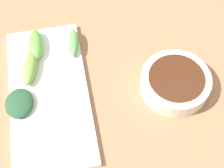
{
  "coord_description": "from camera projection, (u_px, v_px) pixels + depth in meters",
  "views": [
    {
      "loc": [
        0.06,
        0.34,
        0.64
      ],
      "look_at": [
        -0.01,
        -0.0,
        0.05
      ],
      "focal_mm": 52.38,
      "sensor_mm": 36.0,
      "label": 1
    }
  ],
  "objects": [
    {
      "name": "broccoli_stalk_3",
      "position": [
        73.0,
        43.0,
        0.75
      ],
      "size": [
        0.03,
        0.08,
        0.02
      ],
      "primitive_type": "ellipsoid",
      "rotation": [
        0.0,
        0.0,
        -0.14
      ],
      "color": "#5FB35B",
      "rests_on": "serving_plate"
    },
    {
      "name": "sauce_bowl",
      "position": [
        175.0,
        82.0,
        0.7
      ],
      "size": [
        0.15,
        0.15,
        0.04
      ],
      "color": "silver",
      "rests_on": "tabletop"
    },
    {
      "name": "broccoli_stalk_0",
      "position": [
        30.0,
        66.0,
        0.71
      ],
      "size": [
        0.05,
        0.1,
        0.03
      ],
      "primitive_type": "ellipsoid",
      "rotation": [
        0.0,
        0.0,
        -0.21
      ],
      "color": "#74A844",
      "rests_on": "serving_plate"
    },
    {
      "name": "broccoli_stalk_2",
      "position": [
        35.0,
        44.0,
        0.74
      ],
      "size": [
        0.03,
        0.08,
        0.03
      ],
      "primitive_type": "ellipsoid",
      "rotation": [
        0.0,
        0.0,
        -0.03
      ],
      "color": "#65B546",
      "rests_on": "serving_plate"
    },
    {
      "name": "tabletop",
      "position": [
        109.0,
        95.0,
        0.72
      ],
      "size": [
        2.1,
        2.1,
        0.02
      ],
      "primitive_type": "cube",
      "color": "#9F6E4E",
      "rests_on": "ground"
    },
    {
      "name": "broccoli_leafy_1",
      "position": [
        19.0,
        103.0,
        0.67
      ],
      "size": [
        0.06,
        0.08,
        0.02
      ],
      "primitive_type": "ellipsoid",
      "rotation": [
        0.0,
        0.0,
        -0.1
      ],
      "color": "#254D30",
      "rests_on": "serving_plate"
    },
    {
      "name": "serving_plate",
      "position": [
        49.0,
        93.0,
        0.7
      ],
      "size": [
        0.17,
        0.35,
        0.01
      ],
      "primitive_type": "cube",
      "color": "white",
      "rests_on": "tabletop"
    }
  ]
}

